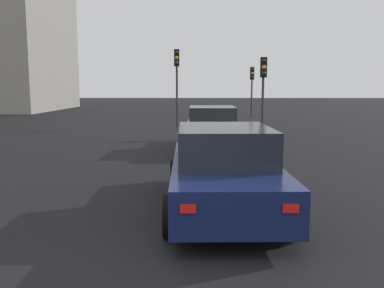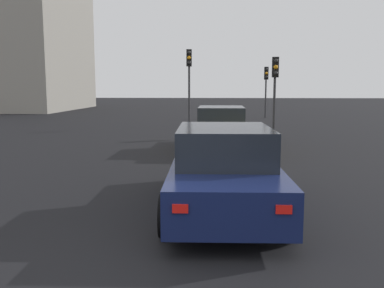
{
  "view_description": "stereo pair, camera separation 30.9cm",
  "coord_description": "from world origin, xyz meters",
  "px_view_note": "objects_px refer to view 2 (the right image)",
  "views": [
    {
      "loc": [
        -4.4,
        -0.98,
        2.19
      ],
      "look_at": [
        2.85,
        -0.88,
        1.2
      ],
      "focal_mm": 39.05,
      "sensor_mm": 36.0,
      "label": 1
    },
    {
      "loc": [
        -4.39,
        -1.29,
        2.19
      ],
      "look_at": [
        2.85,
        -0.88,
        1.2
      ],
      "focal_mm": 39.05,
      "sensor_mm": 36.0,
      "label": 2
    }
  ],
  "objects_px": {
    "traffic_light_near_right": "(266,81)",
    "car_navy_left_second": "(223,170)",
    "traffic_light_near_left": "(275,79)",
    "car_yellow_left_lead": "(221,129)",
    "traffic_light_far_left": "(189,72)"
  },
  "relations": [
    {
      "from": "car_navy_left_second",
      "to": "traffic_light_far_left",
      "type": "relative_size",
      "value": 1.15
    },
    {
      "from": "car_yellow_left_lead",
      "to": "traffic_light_near_right",
      "type": "height_order",
      "value": "traffic_light_near_right"
    },
    {
      "from": "traffic_light_near_left",
      "to": "traffic_light_near_right",
      "type": "relative_size",
      "value": 0.97
    },
    {
      "from": "traffic_light_near_left",
      "to": "traffic_light_near_right",
      "type": "distance_m",
      "value": 11.38
    },
    {
      "from": "car_navy_left_second",
      "to": "traffic_light_near_left",
      "type": "distance_m",
      "value": 12.18
    },
    {
      "from": "car_yellow_left_lead",
      "to": "car_navy_left_second",
      "type": "height_order",
      "value": "car_yellow_left_lead"
    },
    {
      "from": "car_yellow_left_lead",
      "to": "traffic_light_near_left",
      "type": "height_order",
      "value": "traffic_light_near_left"
    },
    {
      "from": "car_navy_left_second",
      "to": "traffic_light_far_left",
      "type": "bearing_deg",
      "value": 4.31
    },
    {
      "from": "traffic_light_near_right",
      "to": "traffic_light_far_left",
      "type": "xyz_separation_m",
      "value": [
        -7.65,
        5.05,
        0.4
      ]
    },
    {
      "from": "car_navy_left_second",
      "to": "traffic_light_near_right",
      "type": "relative_size",
      "value": 1.33
    },
    {
      "from": "traffic_light_near_right",
      "to": "traffic_light_far_left",
      "type": "height_order",
      "value": "traffic_light_far_left"
    },
    {
      "from": "traffic_light_far_left",
      "to": "traffic_light_near_right",
      "type": "bearing_deg",
      "value": 145.91
    },
    {
      "from": "traffic_light_near_right",
      "to": "car_navy_left_second",
      "type": "bearing_deg",
      "value": -10.79
    },
    {
      "from": "car_yellow_left_lead",
      "to": "traffic_light_far_left",
      "type": "distance_m",
      "value": 8.56
    },
    {
      "from": "car_navy_left_second",
      "to": "traffic_light_near_right",
      "type": "bearing_deg",
      "value": -10.07
    }
  ]
}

